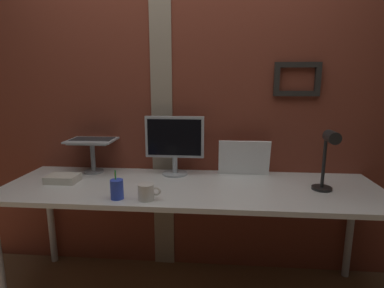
# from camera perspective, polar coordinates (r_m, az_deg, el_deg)

# --- Properties ---
(ground_plane) EXTENTS (6.00, 6.00, 0.00)m
(ground_plane) POSITION_cam_1_polar(r_m,az_deg,el_deg) (2.39, -2.14, -25.05)
(ground_plane) COLOR brown
(brick_wall_back) EXTENTS (3.48, 0.16, 2.48)m
(brick_wall_back) POSITION_cam_1_polar(r_m,az_deg,el_deg) (2.27, -1.29, 6.95)
(brick_wall_back) COLOR brown
(brick_wall_back) RESTS_ON ground_plane
(desk) EXTENTS (2.39, 0.70, 0.77)m
(desk) POSITION_cam_1_polar(r_m,az_deg,el_deg) (1.98, -0.25, -9.56)
(desk) COLOR white
(desk) RESTS_ON ground_plane
(monitor) EXTENTS (0.41, 0.18, 0.41)m
(monitor) POSITION_cam_1_polar(r_m,az_deg,el_deg) (2.13, -3.26, 0.63)
(monitor) COLOR #ADB2B7
(monitor) RESTS_ON desk
(laptop_stand) EXTENTS (0.28, 0.22, 0.23)m
(laptop_stand) POSITION_cam_1_polar(r_m,az_deg,el_deg) (2.31, -18.10, -1.33)
(laptop_stand) COLOR gray
(laptop_stand) RESTS_ON desk
(laptop) EXTENTS (0.33, 0.32, 0.20)m
(laptop) POSITION_cam_1_polar(r_m,az_deg,el_deg) (2.35, -17.64, 2.04)
(laptop) COLOR #ADB2B7
(laptop) RESTS_ON laptop_stand
(whiteboard_panel) EXTENTS (0.36, 0.07, 0.25)m
(whiteboard_panel) POSITION_cam_1_polar(r_m,az_deg,el_deg) (2.17, 9.70, -2.58)
(whiteboard_panel) COLOR white
(whiteboard_panel) RESTS_ON desk
(desk_lamp) EXTENTS (0.12, 0.20, 0.38)m
(desk_lamp) POSITION_cam_1_polar(r_m,az_deg,el_deg) (1.94, 24.06, -1.77)
(desk_lamp) COLOR black
(desk_lamp) RESTS_ON desk
(pen_cup) EXTENTS (0.07, 0.07, 0.16)m
(pen_cup) POSITION_cam_1_polar(r_m,az_deg,el_deg) (1.78, -13.85, -8.18)
(pen_cup) COLOR blue
(pen_cup) RESTS_ON desk
(coffee_mug) EXTENTS (0.13, 0.09, 0.09)m
(coffee_mug) POSITION_cam_1_polar(r_m,az_deg,el_deg) (1.74, -8.50, -8.83)
(coffee_mug) COLOR silver
(coffee_mug) RESTS_ON desk
(paper_clutter_stack) EXTENTS (0.20, 0.14, 0.05)m
(paper_clutter_stack) POSITION_cam_1_polar(r_m,az_deg,el_deg) (2.19, -22.99, -5.96)
(paper_clutter_stack) COLOR silver
(paper_clutter_stack) RESTS_ON desk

